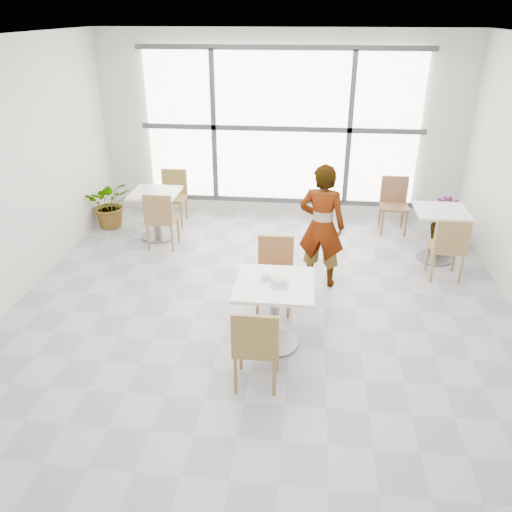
# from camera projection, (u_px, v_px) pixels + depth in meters

# --- Properties ---
(floor) EXTENTS (7.00, 7.00, 0.00)m
(floor) POSITION_uv_depth(u_px,v_px,m) (259.00, 323.00, 5.85)
(floor) COLOR #9E9EA5
(floor) RESTS_ON ground
(ceiling) EXTENTS (7.00, 7.00, 0.00)m
(ceiling) POSITION_uv_depth(u_px,v_px,m) (260.00, 40.00, 4.54)
(ceiling) COLOR white
(ceiling) RESTS_ON ground
(wall_back) EXTENTS (6.00, 0.00, 6.00)m
(wall_back) POSITION_uv_depth(u_px,v_px,m) (281.00, 128.00, 8.33)
(wall_back) COLOR silver
(wall_back) RESTS_ON ground
(wall_front) EXTENTS (6.00, 0.00, 6.00)m
(wall_front) POSITION_uv_depth(u_px,v_px,m) (171.00, 488.00, 2.07)
(wall_front) COLOR silver
(wall_front) RESTS_ON ground
(window) EXTENTS (4.60, 0.07, 2.52)m
(window) POSITION_uv_depth(u_px,v_px,m) (281.00, 128.00, 8.27)
(window) COLOR white
(window) RESTS_ON ground
(main_table) EXTENTS (0.80, 0.80, 0.75)m
(main_table) POSITION_uv_depth(u_px,v_px,m) (275.00, 302.00, 5.26)
(main_table) COLOR white
(main_table) RESTS_ON ground
(chair_near) EXTENTS (0.42, 0.42, 0.87)m
(chair_near) POSITION_uv_depth(u_px,v_px,m) (256.00, 344.00, 4.65)
(chair_near) COLOR olive
(chair_near) RESTS_ON ground
(chair_far) EXTENTS (0.42, 0.42, 0.87)m
(chair_far) POSITION_uv_depth(u_px,v_px,m) (275.00, 268.00, 5.99)
(chair_far) COLOR #9B6237
(chair_far) RESTS_ON ground
(oatmeal_bowl) EXTENTS (0.21, 0.21, 0.09)m
(oatmeal_bowl) POSITION_uv_depth(u_px,v_px,m) (279.00, 281.00, 5.11)
(oatmeal_bowl) COLOR silver
(oatmeal_bowl) RESTS_ON main_table
(coffee_cup) EXTENTS (0.16, 0.13, 0.07)m
(coffee_cup) POSITION_uv_depth(u_px,v_px,m) (265.00, 277.00, 5.21)
(coffee_cup) COLOR silver
(coffee_cup) RESTS_ON main_table
(person) EXTENTS (0.64, 0.48, 1.60)m
(person) POSITION_uv_depth(u_px,v_px,m) (322.00, 226.00, 6.37)
(person) COLOR black
(person) RESTS_ON ground
(bg_table_left) EXTENTS (0.70, 0.70, 0.75)m
(bg_table_left) POSITION_uv_depth(u_px,v_px,m) (156.00, 208.00, 7.84)
(bg_table_left) COLOR white
(bg_table_left) RESTS_ON ground
(bg_table_right) EXTENTS (0.70, 0.70, 0.75)m
(bg_table_right) POSITION_uv_depth(u_px,v_px,m) (439.00, 228.00, 7.14)
(bg_table_right) COLOR white
(bg_table_right) RESTS_ON ground
(bg_chair_left_near) EXTENTS (0.42, 0.42, 0.87)m
(bg_chair_left_near) POSITION_uv_depth(u_px,v_px,m) (160.00, 217.00, 7.47)
(bg_chair_left_near) COLOR olive
(bg_chair_left_near) RESTS_ON ground
(bg_chair_left_far) EXTENTS (0.42, 0.42, 0.87)m
(bg_chair_left_far) POSITION_uv_depth(u_px,v_px,m) (173.00, 193.00, 8.46)
(bg_chair_left_far) COLOR olive
(bg_chair_left_far) RESTS_ON ground
(bg_chair_right_near) EXTENTS (0.42, 0.42, 0.87)m
(bg_chair_right_near) POSITION_uv_depth(u_px,v_px,m) (449.00, 245.00, 6.58)
(bg_chair_right_near) COLOR #9E7645
(bg_chair_right_near) RESTS_ON ground
(bg_chair_right_far) EXTENTS (0.42, 0.42, 0.87)m
(bg_chair_right_far) POSITION_uv_depth(u_px,v_px,m) (394.00, 201.00, 8.11)
(bg_chair_right_far) COLOR brown
(bg_chair_right_far) RESTS_ON ground
(plant_left) EXTENTS (0.88, 0.82, 0.80)m
(plant_left) POSITION_uv_depth(u_px,v_px,m) (110.00, 203.00, 8.28)
(plant_left) COLOR #4D7536
(plant_left) RESTS_ON ground
(plant_right) EXTENTS (0.45, 0.45, 0.72)m
(plant_right) POSITION_uv_depth(u_px,v_px,m) (445.00, 222.00, 7.68)
(plant_right) COLOR #4B713E
(plant_right) RESTS_ON ground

